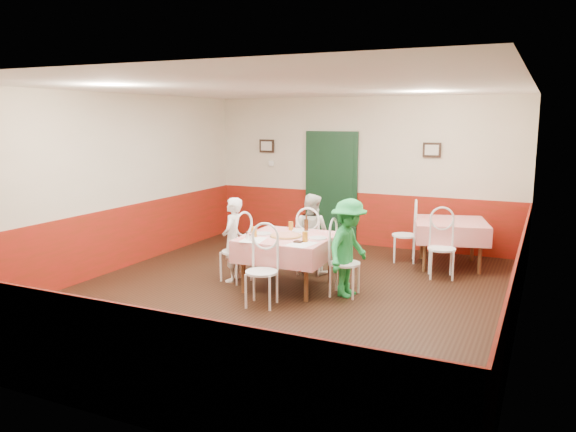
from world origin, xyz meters
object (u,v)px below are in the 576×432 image
at_px(chair_far, 310,245).
at_px(pizza, 286,236).
at_px(glass_c, 291,226).
at_px(chair_right, 345,263).
at_px(diner_left, 233,240).
at_px(diner_far, 311,233).
at_px(chair_near, 261,272).
at_px(chair_second_b, 442,249).
at_px(main_table, 288,262).
at_px(chair_second_a, 405,235).
at_px(diner_right, 349,248).
at_px(glass_b, 305,237).
at_px(glass_a, 254,232).
at_px(beer_bottle, 306,224).
at_px(wallet, 298,242).
at_px(chair_left, 236,252).
at_px(second_table, 450,244).

relative_size(chair_far, pizza, 2.08).
relative_size(chair_far, glass_c, 7.04).
bearing_deg(glass_c, chair_right, -21.29).
distance_m(diner_left, diner_far, 1.27).
relative_size(chair_near, diner_far, 0.72).
distance_m(chair_second_b, diner_left, 3.17).
distance_m(main_table, diner_left, 0.94).
height_order(chair_near, chair_second_a, same).
bearing_deg(diner_right, chair_second_a, 2.21).
bearing_deg(chair_second_b, glass_b, -146.79).
distance_m(chair_near, glass_a, 0.82).
distance_m(glass_c, beer_bottle, 0.26).
height_order(pizza, diner_left, diner_left).
height_order(chair_far, glass_b, same).
bearing_deg(wallet, chair_near, -119.23).
bearing_deg(chair_left, chair_second_a, 150.39).
height_order(main_table, beer_bottle, beer_bottle).
distance_m(main_table, chair_second_a, 2.49).
bearing_deg(diner_far, chair_near, 101.06).
bearing_deg(chair_second_a, pizza, -41.93).
bearing_deg(chair_second_a, chair_far, -55.41).
bearing_deg(second_table, chair_second_a, 180.00).
bearing_deg(glass_b, pizza, 153.08).
height_order(diner_far, diner_right, diner_right).
bearing_deg(wallet, beer_bottle, 103.72).
bearing_deg(glass_b, glass_a, -178.78).
height_order(second_table, glass_c, glass_c).
bearing_deg(diner_right, diner_far, 54.93).
height_order(pizza, diner_right, diner_right).
xyz_separation_m(chair_right, chair_second_b, (1.05, 1.44, 0.00)).
xyz_separation_m(chair_left, diner_right, (1.75, 0.04, 0.22)).
relative_size(chair_far, glass_b, 6.42).
bearing_deg(chair_far, diner_far, -99.59).
distance_m(second_table, glass_c, 2.76).
height_order(chair_far, diner_left, diner_left).
bearing_deg(glass_a, main_table, 32.40).
xyz_separation_m(diner_left, diner_right, (1.80, 0.04, 0.04)).
bearing_deg(wallet, chair_right, 30.29).
relative_size(chair_left, glass_b, 6.42).
distance_m(main_table, wallet, 0.59).
height_order(chair_far, chair_second_b, same).
bearing_deg(second_table, glass_a, -133.02).
bearing_deg(diner_left, diner_far, 124.86).
distance_m(chair_far, chair_second_b, 2.01).
distance_m(chair_second_a, diner_left, 3.03).
height_order(beer_bottle, wallet, beer_bottle).
bearing_deg(chair_right, glass_a, 98.01).
distance_m(chair_left, glass_a, 0.63).
distance_m(pizza, glass_c, 0.48).
distance_m(chair_far, glass_b, 1.22).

